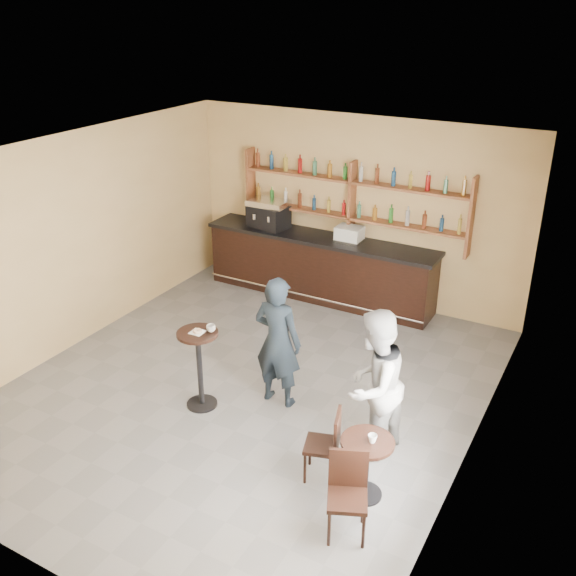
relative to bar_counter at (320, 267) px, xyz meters
The scene contains 23 objects.
floor 3.23m from the bar_counter, 81.59° to the right, with size 7.00×7.00×0.00m, color slate.
ceiling 4.13m from the bar_counter, 81.59° to the right, with size 7.00×7.00×0.00m, color white.
wall_back 1.18m from the bar_counter, 36.94° to the left, with size 7.00×7.00×0.00m, color tan.
wall_front 6.75m from the bar_counter, 86.00° to the right, with size 7.00×7.00×0.00m, color tan.
wall_left 4.17m from the bar_counter, 128.82° to the right, with size 7.00×7.00×0.00m, color tan.
wall_right 4.80m from the bar_counter, 42.27° to the right, with size 7.00×7.00×0.00m, color tan.
window_pane 5.67m from the bar_counter, 51.51° to the right, with size 2.00×2.00×0.00m, color white.
window_frame 5.67m from the bar_counter, 51.55° to the right, with size 0.04×1.70×2.10m, color black, non-canonical shape.
shelf_unit 1.34m from the bar_counter, 25.30° to the left, with size 4.00×0.26×1.40m, color brown, non-canonical shape.
liquor_bottles 1.50m from the bar_counter, 25.30° to the left, with size 3.68×0.10×1.00m, color #8C5919, non-canonical shape.
bar_counter is the anchor object (origin of this frame).
espresso_machine 1.32m from the bar_counter, behind, with size 0.70×0.45×0.50m, color black, non-canonical shape.
pastry_case 0.89m from the bar_counter, ahead, with size 0.45×0.36×0.27m, color silver, non-canonical shape.
pedestal_table 3.76m from the bar_counter, 87.76° to the right, with size 0.53×0.53×1.09m, color black, non-canonical shape.
napkin 3.80m from the bar_counter, 87.76° to the right, with size 0.17×0.17×0.00m, color white.
donut 3.81m from the bar_counter, 87.61° to the right, with size 0.12×0.12×0.04m, color #C37B47.
cup_pedestal 3.71m from the bar_counter, 85.51° to the right, with size 0.11×0.11×0.09m, color white.
man_main 3.34m from the bar_counter, 72.93° to the right, with size 0.65×0.43×1.79m, color black.
cafe_table 5.05m from the bar_counter, 57.90° to the right, with size 0.57×0.57×0.72m, color black, non-canonical shape.
cup_cafe 5.07m from the bar_counter, 57.42° to the right, with size 0.10×0.10×0.09m, color white.
chair_west 4.73m from the bar_counter, 63.23° to the right, with size 0.37×0.37×0.86m, color black, non-canonical shape.
chair_south 5.59m from the bar_counter, 60.73° to the right, with size 0.39×0.39×0.91m, color black, non-canonical shape.
patron_second 4.33m from the bar_counter, 55.56° to the right, with size 0.89×0.70×1.84m, color gray.
Camera 1 is at (4.11, -6.23, 4.94)m, focal length 40.00 mm.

